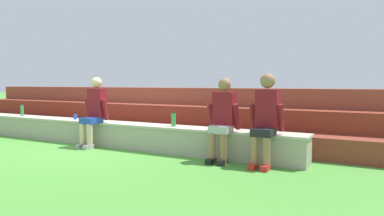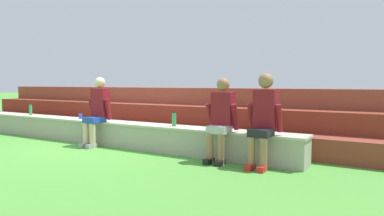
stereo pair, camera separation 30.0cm
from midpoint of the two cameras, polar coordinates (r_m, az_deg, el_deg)
name	(u,v)px [view 2 (the right image)]	position (r m, az deg, el deg)	size (l,w,h in m)	color
ground_plane	(96,145)	(7.37, -14.18, -5.91)	(80.00, 80.00, 0.00)	#4C9338
stone_seating_wall	(104,131)	(7.49, -13.00, -3.74)	(8.32, 0.49, 0.48)	#A8A08E
brick_bleachers	(149,116)	(8.59, -6.06, -1.39)	(10.92, 1.67, 1.15)	brown
person_far_left	(97,110)	(7.23, -14.03, -0.29)	(0.53, 0.57, 1.38)	beige
person_left_of_center	(221,118)	(5.61, 6.27, -1.57)	(0.53, 0.52, 1.35)	#996B4C
person_center	(263,117)	(5.37, 13.12, -1.50)	(0.52, 0.59, 1.41)	#996B4C
water_bottle_near_right	(31,110)	(9.38, -23.98, -0.28)	(0.07, 0.07, 0.26)	green
water_bottle_center_gap	(174,119)	(6.34, -1.59, -1.88)	(0.08, 0.08, 0.26)	green
plastic_cup_middle	(80,116)	(8.00, -16.70, -1.29)	(0.08, 0.08, 0.11)	blue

